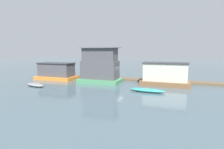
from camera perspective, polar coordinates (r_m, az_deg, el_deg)
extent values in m
plane|color=#475B66|center=(27.05, 0.73, -2.69)|extent=(200.00, 200.00, 0.00)
cube|color=brown|center=(30.14, 2.81, -1.37)|extent=(33.80, 2.17, 0.30)
cube|color=orange|center=(32.05, -17.65, -0.98)|extent=(6.98, 3.54, 0.53)
cube|color=#4C4C51|center=(31.88, -17.74, 1.48)|extent=(5.99, 2.56, 2.24)
cube|color=#38383D|center=(31.79, -17.83, 3.60)|extent=(6.29, 2.86, 0.12)
cube|color=#4C9360|center=(27.33, -3.92, -1.97)|extent=(6.45, 3.64, 0.59)
cube|color=#4C4C51|center=(27.11, -3.95, 1.51)|extent=(5.53, 2.72, 2.74)
cube|color=#4C4C51|center=(26.97, -4.00, 6.49)|extent=(5.10, 2.29, 1.97)
cube|color=slate|center=(26.98, -4.02, 8.71)|extent=(5.83, 3.02, 0.12)
cube|color=brown|center=(25.97, 16.78, -2.68)|extent=(6.71, 3.44, 0.67)
cube|color=beige|center=(25.75, 16.91, 0.78)|extent=(5.85, 2.58, 2.48)
cube|color=#38383D|center=(25.64, 17.02, 3.67)|extent=(6.15, 2.88, 0.12)
ellipsoid|color=gray|center=(26.61, -23.75, -3.06)|extent=(3.82, 2.40, 0.39)
cube|color=#997F60|center=(26.58, -23.77, -2.77)|extent=(0.50, 1.16, 0.08)
ellipsoid|color=teal|center=(21.25, 11.41, -5.03)|extent=(4.24, 1.52, 0.42)
cube|color=#997F60|center=(21.22, 11.42, -4.64)|extent=(0.23, 1.06, 0.08)
cylinder|color=#846B4C|center=(31.05, -8.22, 0.16)|extent=(0.21, 0.21, 1.74)
cylinder|color=brown|center=(27.38, 21.29, -0.83)|extent=(0.28, 0.28, 2.12)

